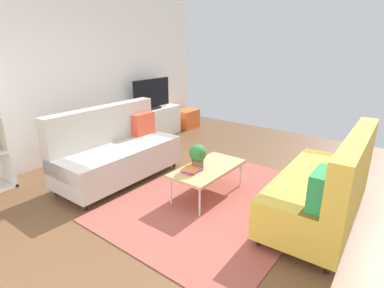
{
  "coord_description": "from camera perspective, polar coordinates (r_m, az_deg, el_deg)",
  "views": [
    {
      "loc": [
        -3.0,
        -2.19,
        2.03
      ],
      "look_at": [
        0.22,
        0.3,
        0.65
      ],
      "focal_mm": 28.5,
      "sensor_mm": 36.0,
      "label": 1
    }
  ],
  "objects": [
    {
      "name": "ground_plane",
      "position": [
        4.23,
        1.47,
        -9.95
      ],
      "size": [
        7.68,
        7.68,
        0.0
      ],
      "primitive_type": "plane",
      "color": "brown"
    },
    {
      "name": "wall_far",
      "position": [
        5.85,
        -21.61,
        11.76
      ],
      "size": [
        6.4,
        0.12,
        2.9
      ],
      "primitive_type": "cube",
      "color": "white",
      "rests_on": "ground_plane"
    },
    {
      "name": "area_rug",
      "position": [
        4.15,
        4.82,
        -10.48
      ],
      "size": [
        2.9,
        2.2,
        0.01
      ],
      "primitive_type": "cube",
      "color": "#9E4C42",
      "rests_on": "ground_plane"
    },
    {
      "name": "couch_beige",
      "position": [
        4.76,
        -13.93,
        -1.34
      ],
      "size": [
        1.91,
        0.87,
        1.1
      ],
      "rotation": [
        0.0,
        0.0,
        3.16
      ],
      "color": "#B2ADA3",
      "rests_on": "ground_plane"
    },
    {
      "name": "couch_green",
      "position": [
        3.83,
        23.56,
        -7.46
      ],
      "size": [
        1.94,
        0.92,
        1.1
      ],
      "rotation": [
        0.0,
        0.0,
        0.04
      ],
      "color": "gold",
      "rests_on": "ground_plane"
    },
    {
      "name": "coffee_table",
      "position": [
        4.12,
        3.01,
        -4.7
      ],
      "size": [
        1.1,
        0.56,
        0.42
      ],
      "color": "tan",
      "rests_on": "ground_plane"
    },
    {
      "name": "tv_console",
      "position": [
        6.75,
        -7.42,
        3.88
      ],
      "size": [
        1.4,
        0.44,
        0.64
      ],
      "primitive_type": "cube",
      "color": "silver",
      "rests_on": "ground_plane"
    },
    {
      "name": "tv",
      "position": [
        6.6,
        -7.53,
        9.16
      ],
      "size": [
        1.0,
        0.2,
        0.64
      ],
      "color": "black",
      "rests_on": "tv_console"
    },
    {
      "name": "storage_trunk",
      "position": [
        7.5,
        -0.9,
        4.75
      ],
      "size": [
        0.52,
        0.4,
        0.44
      ],
      "primitive_type": "cube",
      "color": "orange",
      "rests_on": "ground_plane"
    },
    {
      "name": "potted_plant",
      "position": [
        3.99,
        1.09,
        -2.16
      ],
      "size": [
        0.23,
        0.23,
        0.34
      ],
      "color": "brown",
      "rests_on": "coffee_table"
    },
    {
      "name": "table_book_0",
      "position": [
        3.98,
        -0.04,
        -4.91
      ],
      "size": [
        0.27,
        0.22,
        0.03
      ],
      "primitive_type": "cube",
      "rotation": [
        0.0,
        0.0,
        -0.17
      ],
      "color": "purple",
      "rests_on": "coffee_table"
    },
    {
      "name": "table_book_1",
      "position": [
        3.96,
        -0.04,
        -4.53
      ],
      "size": [
        0.27,
        0.23,
        0.03
      ],
      "primitive_type": "cube",
      "rotation": [
        0.0,
        0.0,
        0.21
      ],
      "color": "orange",
      "rests_on": "table_book_0"
    },
    {
      "name": "vase_0",
      "position": [
        6.31,
        -11.63,
        6.27
      ],
      "size": [
        0.12,
        0.12,
        0.14
      ],
      "primitive_type": "cylinder",
      "color": "silver",
      "rests_on": "tv_console"
    },
    {
      "name": "vase_1",
      "position": [
        6.42,
        -10.45,
        6.67
      ],
      "size": [
        0.11,
        0.11,
        0.17
      ],
      "primitive_type": "cylinder",
      "color": "#4C72B2",
      "rests_on": "tv_console"
    },
    {
      "name": "bottle_0",
      "position": [
        6.46,
        -8.82,
        7.08
      ],
      "size": [
        0.06,
        0.06,
        0.22
      ],
      "primitive_type": "cylinder",
      "color": "red",
      "rests_on": "tv_console"
    }
  ]
}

